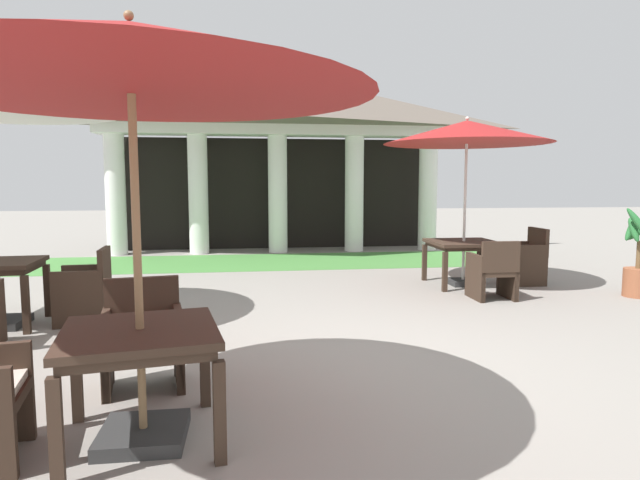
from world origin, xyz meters
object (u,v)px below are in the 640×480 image
patio_chair_mid_right_south (493,272)px  patio_umbrella_near_foreground (130,61)px  patio_umbrella_mid_right (467,133)px  potted_palm_right_edge (639,266)px  patio_table_mid_right (464,246)px  patio_chair_mid_right_east (526,258)px  patio_chair_near_foreground_north (143,338)px  patio_chair_mid_left_east (86,289)px  patio_table_near_foreground (140,344)px

patio_chair_mid_right_south → patio_umbrella_near_foreground: bearing=-137.5°
patio_umbrella_mid_right → potted_palm_right_edge: size_ratio=2.04×
potted_palm_right_edge → patio_table_mid_right: bearing=150.7°
patio_chair_mid_right_east → patio_chair_near_foreground_north: bearing=126.0°
patio_table_mid_right → patio_chair_mid_right_east: size_ratio=1.15×
patio_chair_mid_left_east → patio_umbrella_mid_right: (5.32, 1.63, 2.01)m
patio_table_near_foreground → potted_palm_right_edge: potted_palm_right_edge is taller
patio_chair_mid_right_east → potted_palm_right_edge: size_ratio=0.69×
patio_chair_mid_left_east → patio_chair_mid_right_south: size_ratio=1.04×
patio_table_near_foreground → patio_table_mid_right: patio_table_near_foreground is taller
patio_chair_near_foreground_north → patio_chair_mid_left_east: (-1.05, 2.18, 0.00)m
patio_umbrella_mid_right → patio_chair_mid_right_south: 2.29m
patio_table_mid_right → patio_chair_mid_right_south: bearing=-90.5°
patio_umbrella_near_foreground → patio_chair_mid_right_south: (4.09, 3.69, -1.96)m
patio_umbrella_near_foreground → patio_umbrella_mid_right: patio_umbrella_mid_right is taller
patio_chair_near_foreground_north → potted_palm_right_edge: 6.92m
patio_table_near_foreground → patio_chair_mid_right_south: bearing=42.0°
patio_chair_near_foreground_north → patio_chair_mid_right_east: bearing=-154.5°
patio_umbrella_mid_right → patio_chair_near_foreground_north: bearing=-138.2°
patio_table_mid_right → patio_umbrella_mid_right: patio_umbrella_mid_right is taller
patio_chair_mid_right_south → potted_palm_right_edge: size_ratio=0.64×
patio_umbrella_near_foreground → patio_table_mid_right: 6.52m
patio_table_mid_right → patio_chair_mid_left_east: bearing=-162.9°
patio_chair_mid_right_south → patio_table_mid_right: bearing=90.0°
patio_umbrella_near_foreground → patio_umbrella_mid_right: size_ratio=1.10×
potted_palm_right_edge → patio_chair_mid_right_south: bearing=176.5°
patio_chair_mid_left_east → potted_palm_right_edge: 7.48m
patio_table_near_foreground → patio_chair_mid_right_south: 5.52m
patio_umbrella_near_foreground → patio_chair_mid_left_east: 3.88m
patio_umbrella_mid_right → patio_chair_mid_right_south: patio_umbrella_mid_right is taller
patio_umbrella_mid_right → patio_chair_mid_right_east: patio_umbrella_mid_right is taller
patio_table_near_foreground → patio_umbrella_mid_right: 6.53m
patio_umbrella_near_foreground → patio_table_mid_right: bearing=49.2°
patio_chair_near_foreground_north → patio_umbrella_mid_right: (4.27, 3.81, 2.01)m
patio_chair_mid_right_east → potted_palm_right_edge: (1.07, -1.19, 0.03)m
patio_table_near_foreground → patio_chair_near_foreground_north: patio_chair_near_foreground_north is taller
patio_umbrella_near_foreground → potted_palm_right_edge: bearing=29.7°
patio_chair_mid_right_east → patio_umbrella_mid_right: bearing=90.0°
patio_table_near_foreground → patio_chair_mid_right_south: size_ratio=1.27×
patio_table_near_foreground → patio_chair_mid_left_east: (-1.22, 3.13, -0.23)m
patio_chair_near_foreground_north → patio_chair_mid_right_east: (5.34, 3.80, 0.02)m
patio_table_mid_right → patio_chair_mid_right_east: 1.09m
patio_table_near_foreground → potted_palm_right_edge: bearing=29.7°
patio_umbrella_near_foreground → patio_chair_near_foreground_north: (-0.17, 0.95, -1.95)m
patio_umbrella_near_foreground → patio_chair_mid_left_east: size_ratio=3.35×
patio_umbrella_mid_right → patio_table_near_foreground: bearing=-130.8°
patio_chair_near_foreground_north → patio_chair_mid_right_south: 5.07m
patio_table_near_foreground → patio_table_mid_right: 6.28m
patio_table_mid_right → patio_chair_mid_right_east: patio_chair_mid_right_east is taller
patio_chair_mid_right_south → patio_chair_mid_right_east: size_ratio=0.93×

